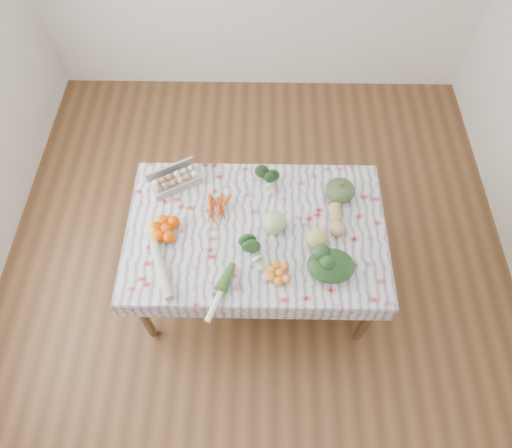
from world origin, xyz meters
name	(u,v)px	position (x,y,z in m)	size (l,w,h in m)	color
ground	(256,280)	(0.00, 0.00, 0.00)	(4.50, 4.50, 0.00)	brown
dining_table	(256,235)	(0.00, 0.00, 0.68)	(1.60, 1.00, 0.75)	brown
tablecloth	(256,229)	(0.00, 0.00, 0.76)	(1.66, 1.06, 0.01)	silver
egg_carton	(176,182)	(-0.54, 0.33, 0.81)	(0.34, 0.13, 0.09)	#AFAFAA
carrot_bunch	(218,211)	(-0.25, 0.12, 0.78)	(0.20, 0.19, 0.04)	#DC4D13
kale_bunch	(267,179)	(0.06, 0.35, 0.82)	(0.14, 0.12, 0.12)	#183416
kabocha_squash	(340,190)	(0.55, 0.27, 0.83)	(0.19, 0.19, 0.13)	#3F592C
cabbage	(274,222)	(0.11, 0.00, 0.84)	(0.15, 0.15, 0.15)	#AEC983
butternut_squash	(336,220)	(0.51, 0.05, 0.81)	(0.10, 0.22, 0.10)	tan
orange_cluster	(166,229)	(-0.56, -0.04, 0.80)	(0.25, 0.25, 0.08)	#F45100
broccoli	(253,252)	(-0.02, -0.20, 0.82)	(0.15, 0.15, 0.11)	#1A431A
mandarin_cluster	(279,273)	(0.14, -0.32, 0.79)	(0.19, 0.19, 0.06)	orange
grapefruit	(316,239)	(0.37, -0.10, 0.83)	(0.13, 0.13, 0.13)	tan
spinach_bag	(331,266)	(0.45, -0.29, 0.82)	(0.29, 0.23, 0.13)	#183416
daikon	(161,270)	(-0.56, -0.31, 0.79)	(0.06, 0.06, 0.41)	beige
leek	(220,293)	(-0.20, -0.46, 0.78)	(0.04, 0.04, 0.37)	white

